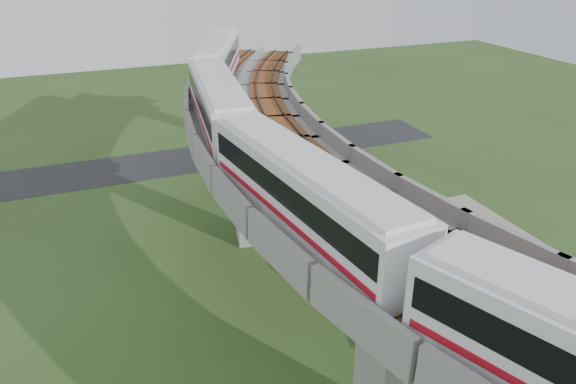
{
  "coord_description": "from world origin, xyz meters",
  "views": [
    {
      "loc": [
        -11.26,
        -28.08,
        23.12
      ],
      "look_at": [
        1.3,
        3.03,
        7.5
      ],
      "focal_mm": 35.0,
      "sensor_mm": 36.0,
      "label": 1
    }
  ],
  "objects_px": {
    "car_red": "(516,301)",
    "car_dark": "(364,222)",
    "metro_train": "(292,139)",
    "car_white": "(542,355)"
  },
  "relations": [
    {
      "from": "car_white",
      "to": "car_dark",
      "type": "distance_m",
      "value": 18.55
    },
    {
      "from": "car_red",
      "to": "car_dark",
      "type": "bearing_deg",
      "value": -179.88
    },
    {
      "from": "metro_train",
      "to": "car_dark",
      "type": "relative_size",
      "value": 13.59
    },
    {
      "from": "car_white",
      "to": "car_red",
      "type": "relative_size",
      "value": 1.1
    },
    {
      "from": "car_red",
      "to": "metro_train",
      "type": "bearing_deg",
      "value": -126.04
    },
    {
      "from": "car_red",
      "to": "car_dark",
      "type": "distance_m",
      "value": 14.27
    },
    {
      "from": "metro_train",
      "to": "car_dark",
      "type": "bearing_deg",
      "value": 40.03
    },
    {
      "from": "car_dark",
      "to": "metro_train",
      "type": "bearing_deg",
      "value": 122.19
    },
    {
      "from": "metro_train",
      "to": "car_red",
      "type": "bearing_deg",
      "value": -19.87
    },
    {
      "from": "car_red",
      "to": "car_dark",
      "type": "xyz_separation_m",
      "value": [
        -4.0,
        13.7,
        0.07
      ]
    }
  ]
}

